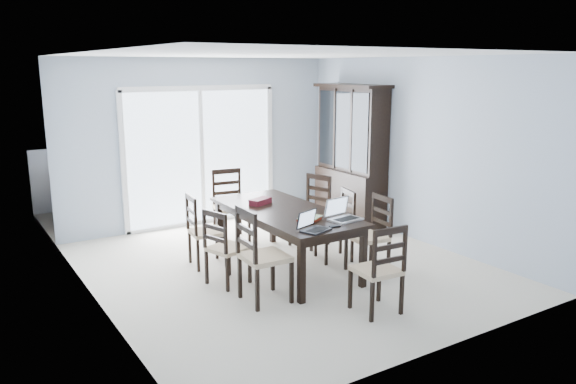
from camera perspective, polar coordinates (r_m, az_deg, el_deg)
name	(u,v)px	position (r m, az deg, el deg)	size (l,w,h in m)	color
floor	(285,268)	(7.09, -0.32, -7.70)	(5.00, 5.00, 0.00)	beige
ceiling	(285,54)	(6.65, -0.34, 13.81)	(5.00, 5.00, 0.00)	white
back_wall	(200,142)	(8.94, -8.89, 5.00)	(4.50, 0.02, 2.60)	#A3B2C3
wall_left	(93,186)	(5.90, -19.20, 0.54)	(0.02, 5.00, 2.60)	#A3B2C3
wall_right	(420,151)	(8.15, 13.23, 4.09)	(0.02, 5.00, 2.60)	#A3B2C3
balcony	(180,212)	(10.11, -10.91, -2.00)	(4.50, 2.00, 0.10)	gray
railing	(159,170)	(10.90, -12.98, 2.19)	(4.50, 0.06, 1.10)	#99999E
dining_table	(285,216)	(6.89, -0.32, -2.44)	(1.00, 2.20, 0.75)	black
china_hutch	(351,156)	(8.95, 6.43, 3.61)	(0.50, 1.38, 2.20)	black
sliding_door	(201,156)	(8.95, -8.78, 3.64)	(2.52, 0.05, 2.18)	silver
chair_left_near	(256,245)	(5.90, -3.24, -5.44)	(0.48, 0.46, 1.20)	black
chair_left_mid	(222,240)	(6.41, -6.75, -4.84)	(0.49, 0.49, 1.04)	black
chair_left_far	(200,223)	(7.07, -8.95, -3.13)	(0.46, 0.44, 1.07)	black
chair_right_near	(374,226)	(6.89, 8.77, -3.41)	(0.47, 0.46, 1.09)	black
chair_right_mid	(341,217)	(7.29, 5.36, -2.57)	(0.49, 0.48, 1.06)	black
chair_right_far	(314,203)	(7.88, 2.62, -1.08)	(0.54, 0.53, 1.13)	black
chair_end_near	(383,261)	(5.70, 9.59, -6.88)	(0.44, 0.45, 1.09)	black
chair_end_far	(229,197)	(8.18, -6.02, -0.48)	(0.50, 0.51, 1.17)	black
laptop_dark	(316,226)	(5.99, 2.86, -3.49)	(0.36, 0.30, 0.21)	black
laptop_silver	(346,215)	(6.43, 5.87, -2.35)	(0.39, 0.30, 0.25)	#B1B1B3
book_stack	(309,219)	(6.39, 2.18, -2.72)	(0.33, 0.31, 0.04)	maroon
cell_phone	(335,226)	(6.17, 4.79, -3.48)	(0.12, 0.06, 0.01)	black
game_box	(260,201)	(7.14, -2.83, -0.96)	(0.30, 0.15, 0.07)	#480E18
hot_tub	(138,190)	(9.68, -15.00, 0.19)	(1.73, 1.55, 0.90)	brown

